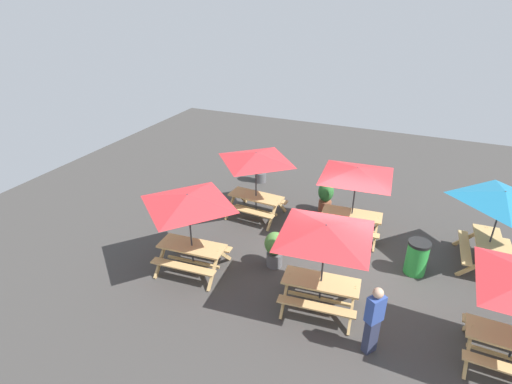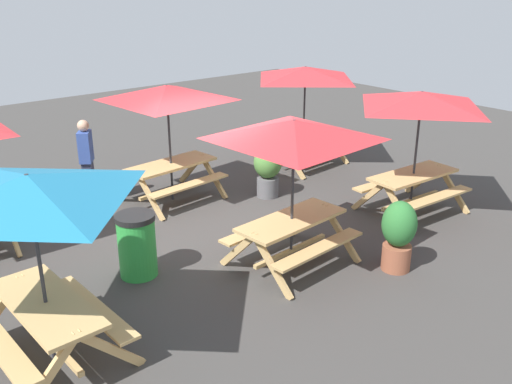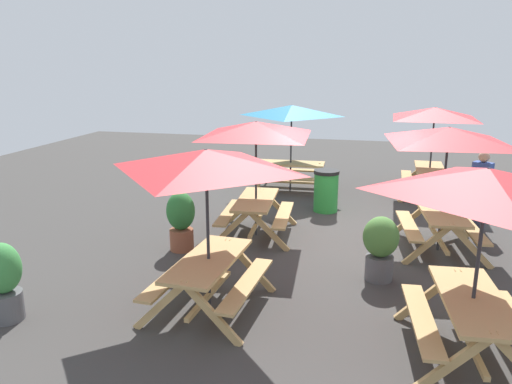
% 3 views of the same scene
% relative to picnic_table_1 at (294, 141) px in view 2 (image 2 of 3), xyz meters
% --- Properties ---
extents(ground_plane, '(25.91, 25.91, 0.00)m').
position_rel_picnic_table_1_xyz_m(ground_plane, '(0.20, -1.69, -1.99)').
color(ground_plane, '#3D3A38').
rests_on(ground_plane, ground).
extents(picnic_table_1, '(2.82, 2.82, 2.34)m').
position_rel_picnic_table_1_xyz_m(picnic_table_1, '(0.00, 0.00, 0.00)').
color(picnic_table_1, tan).
rests_on(picnic_table_1, ground).
extents(picnic_table_2, '(2.12, 2.12, 2.34)m').
position_rel_picnic_table_1_xyz_m(picnic_table_2, '(-3.18, -0.08, 0.00)').
color(picnic_table_2, tan).
rests_on(picnic_table_2, ground).
extents(picnic_table_3, '(2.07, 2.07, 2.34)m').
position_rel_picnic_table_1_xyz_m(picnic_table_3, '(3.76, -0.07, 0.00)').
color(picnic_table_3, tan).
rests_on(picnic_table_3, ground).
extents(picnic_table_4, '(2.82, 2.82, 2.34)m').
position_rel_picnic_table_1_xyz_m(picnic_table_4, '(-0.02, -3.49, 0.00)').
color(picnic_table_4, tan).
rests_on(picnic_table_4, ground).
extents(picnic_table_5, '(2.15, 2.15, 2.34)m').
position_rel_picnic_table_1_xyz_m(picnic_table_5, '(-3.59, -3.45, 0.00)').
color(picnic_table_5, tan).
rests_on(picnic_table_5, ground).
extents(trash_bin_green, '(0.59, 0.59, 0.98)m').
position_rel_picnic_table_1_xyz_m(trash_bin_green, '(2.00, -1.20, -1.49)').
color(trash_bin_green, green).
rests_on(trash_bin_green, ground).
extents(potted_plant_1, '(0.52, 0.52, 1.11)m').
position_rel_picnic_table_1_xyz_m(potted_plant_1, '(-1.11, 1.16, -1.39)').
color(potted_plant_1, '#935138').
rests_on(potted_plant_1, ground).
extents(potted_plant_2, '(0.57, 0.57, 1.05)m').
position_rel_picnic_table_1_xyz_m(potted_plant_2, '(-1.60, -2.42, -1.40)').
color(potted_plant_2, '#59595B').
rests_on(potted_plant_2, ground).
extents(person_standing, '(0.39, 0.42, 1.67)m').
position_rel_picnic_table_1_xyz_m(person_standing, '(1.31, -4.39, -1.10)').
color(person_standing, '#2D334C').
rests_on(person_standing, ground).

